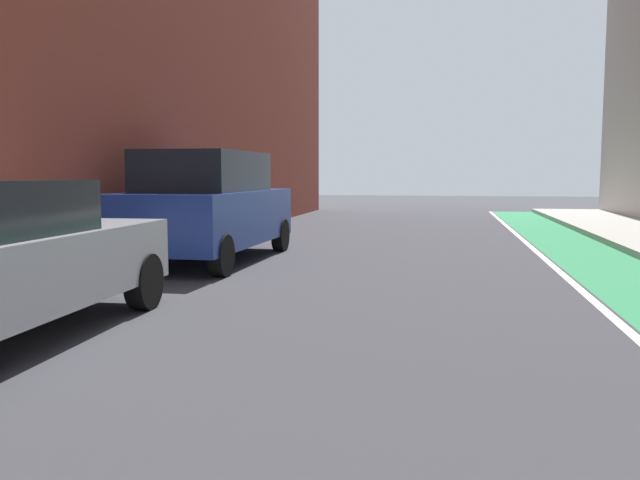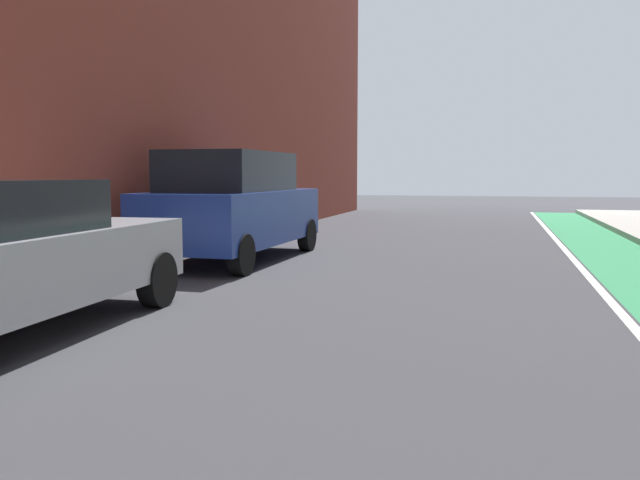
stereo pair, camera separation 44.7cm
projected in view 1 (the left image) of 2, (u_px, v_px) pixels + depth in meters
The scene contains 4 objects.
ground_plane at pixel (375, 299), 8.37m from camera, with size 81.51×81.51×0.00m, color #38383D.
bike_lane_paint at pixel (635, 283), 9.65m from camera, with size 1.60×37.05×0.00m, color #2D8451.
lane_divider_stripe at pixel (570, 281), 9.82m from camera, with size 0.12×37.05×0.00m, color white.
parked_suv_blue at pixel (209, 206), 11.91m from camera, with size 1.97×4.63×1.98m.
Camera 1 is at (0.86, 6.29, 1.59)m, focal length 37.03 mm.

